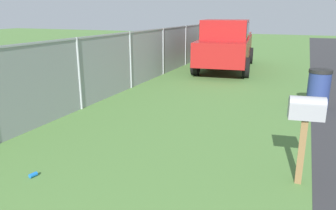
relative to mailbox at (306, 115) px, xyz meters
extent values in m
cube|color=brown|center=(0.00, 0.00, -0.54)|extent=(0.09, 0.09, 0.97)
cube|color=gray|center=(0.00, 0.00, 0.06)|extent=(0.26, 0.49, 0.22)
cylinder|color=gray|center=(0.00, 0.00, 0.17)|extent=(0.26, 0.49, 0.20)
cube|color=red|center=(0.11, 0.00, 0.12)|extent=(0.02, 0.04, 0.18)
cube|color=maroon|center=(9.41, 3.24, -0.15)|extent=(5.76, 2.56, 0.90)
cube|color=maroon|center=(8.74, 3.17, 0.68)|extent=(2.09, 1.98, 0.76)
cube|color=black|center=(8.74, 3.17, 0.68)|extent=(2.04, 2.01, 0.53)
cube|color=maroon|center=(10.73, 2.51, 0.36)|extent=(2.89, 0.42, 0.12)
cube|color=maroon|center=(10.52, 4.27, 0.36)|extent=(2.89, 0.42, 0.12)
cylinder|color=black|center=(7.69, 2.07, -0.65)|extent=(0.79, 0.35, 0.76)
cylinder|color=black|center=(7.47, 3.99, -0.65)|extent=(0.79, 0.35, 0.76)
cylinder|color=black|center=(11.35, 2.50, -0.65)|extent=(0.79, 0.35, 0.76)
cylinder|color=black|center=(11.12, 4.42, -0.65)|extent=(0.79, 0.35, 0.76)
cylinder|color=navy|center=(4.25, -0.32, -0.56)|extent=(0.53, 0.53, 0.93)
cylinder|color=black|center=(4.25, -0.32, -0.06)|extent=(0.56, 0.56, 0.08)
cylinder|color=#9EA3A8|center=(1.91, 5.23, -0.13)|extent=(0.07, 0.07, 1.80)
cylinder|color=#9EA3A8|center=(4.53, 5.23, -0.13)|extent=(0.07, 0.07, 1.80)
cylinder|color=#9EA3A8|center=(7.16, 5.23, -0.13)|extent=(0.07, 0.07, 1.80)
cylinder|color=#9EA3A8|center=(9.79, 5.23, -0.13)|extent=(0.07, 0.07, 1.80)
cylinder|color=#9EA3A8|center=(12.42, 5.23, -0.13)|extent=(0.07, 0.07, 1.80)
cube|color=#9EA3A8|center=(3.22, 5.23, 0.74)|extent=(18.39, 0.04, 0.04)
cube|color=gray|center=(3.22, 5.23, -0.13)|extent=(18.39, 0.01, 1.80)
cylinder|color=blue|center=(-1.34, 3.68, -0.99)|extent=(0.13, 0.09, 0.07)
camera|label=1|loc=(-4.66, 0.11, 1.36)|focal=34.98mm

